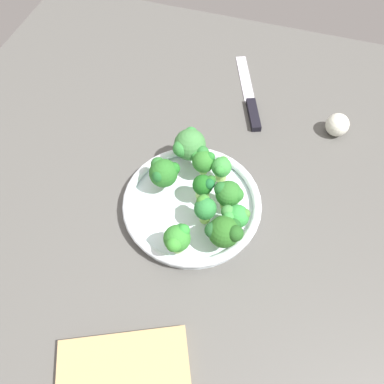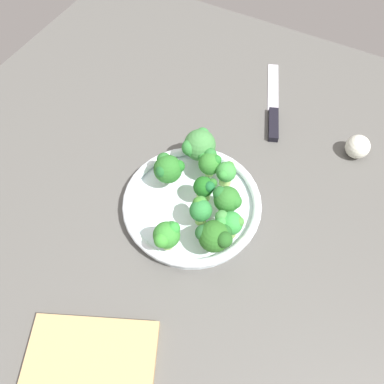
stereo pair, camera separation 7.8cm
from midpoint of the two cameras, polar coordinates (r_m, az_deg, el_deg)
The scene contains 15 objects.
ground_plane at distance 84.78cm, azimuth -2.79°, elevation -2.41°, with size 130.00×130.00×2.50cm, color #54534F.
bowl at distance 81.83cm, azimuth -2.72°, elevation -1.94°, with size 28.05×28.05×3.19cm.
broccoli_floret_0 at distance 83.66cm, azimuth -3.11°, elevation 6.50°, with size 6.62×6.94×7.20cm.
broccoli_floret_1 at distance 74.89cm, azimuth -1.15°, elevation -2.47°, with size 4.26×4.55×6.24cm.
broccoli_floret_2 at distance 81.60cm, azimuth -1.14°, elevation 4.36°, with size 5.26×5.04×5.82cm.
broccoli_floret_3 at distance 77.94cm, azimuth -1.16°, elevation 0.63°, with size 4.38×4.07×6.09cm.
broccoli_floret_4 at distance 76.06cm, azimuth 2.19°, elevation -0.62°, with size 5.76×5.06×6.91cm.
broccoli_floret_5 at distance 72.46cm, azimuth 1.56°, elevation -5.83°, with size 7.01×5.87×6.92cm.
broccoli_floret_6 at distance 72.02cm, azimuth -5.17°, elevation -6.77°, with size 4.92×5.63×6.52cm.
broccoli_floret_7 at distance 80.21cm, azimuth -6.88°, elevation 2.55°, with size 6.02×6.21×6.40cm.
broccoli_floret_8 at distance 80.47cm, azimuth 1.40°, elevation 3.20°, with size 4.07×4.83×5.85cm.
broccoli_floret_9 at distance 74.03cm, azimuth 3.20°, elevation -3.73°, with size 5.34×4.52×6.30cm.
knife at distance 101.98cm, azimuth 6.02°, elevation 12.50°, with size 11.96×25.64×1.50cm.
cutting_board at distance 73.20cm, azimuth -12.90°, elevation -24.27°, with size 21.41×13.45×1.60cm, color tan.
garlic_bulb at distance 97.70cm, azimuth 17.67°, elevation 8.86°, with size 5.28×5.28×5.28cm, color silver.
Camera 1 is at (13.09, -41.22, 71.77)cm, focal length 37.85 mm.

